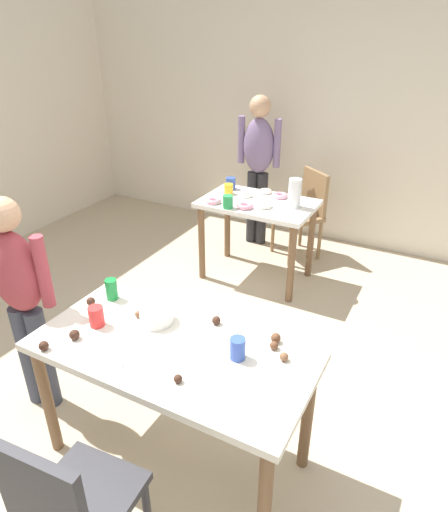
# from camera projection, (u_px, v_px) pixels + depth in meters

# --- Properties ---
(ground_plane) EXTENTS (6.40, 6.40, 0.00)m
(ground_plane) POSITION_uv_depth(u_px,v_px,m) (183.00, 448.00, 2.56)
(ground_plane) COLOR tan
(wall_back) EXTENTS (6.40, 0.10, 2.60)m
(wall_back) POSITION_uv_depth(u_px,v_px,m) (353.00, 118.00, 4.47)
(wall_back) COLOR beige
(wall_back) RESTS_ON ground_plane
(dining_table_near) EXTENTS (1.38, 0.67, 0.75)m
(dining_table_near) POSITION_uv_depth(u_px,v_px,m) (172.00, 364.00, 2.23)
(dining_table_near) COLOR silver
(dining_table_near) RESTS_ON ground_plane
(dining_table_far) EXTENTS (0.98, 0.62, 0.75)m
(dining_table_far) POSITION_uv_depth(u_px,v_px,m) (257.00, 215.00, 4.02)
(dining_table_far) COLOR white
(dining_table_far) RESTS_ON ground_plane
(chair_near_table) EXTENTS (0.43, 0.43, 0.87)m
(chair_near_table) POSITION_uv_depth(u_px,v_px,m) (69.00, 503.00, 1.74)
(chair_near_table) COLOR #2D2D33
(chair_near_table) RESTS_ON ground_plane
(chair_far_table) EXTENTS (0.56, 0.56, 0.87)m
(chair_far_table) POSITION_uv_depth(u_px,v_px,m) (305.00, 209.00, 4.49)
(chair_far_table) COLOR olive
(chair_far_table) RESTS_ON ground_plane
(person_girl_near) EXTENTS (0.46, 0.24, 1.36)m
(person_girl_near) POSITION_uv_depth(u_px,v_px,m) (20.00, 292.00, 2.52)
(person_girl_near) COLOR #383D4C
(person_girl_near) RESTS_ON ground_plane
(person_adult_far) EXTENTS (0.45, 0.22, 1.53)m
(person_adult_far) POSITION_uv_depth(u_px,v_px,m) (258.00, 159.00, 4.56)
(person_adult_far) COLOR #28282D
(person_adult_far) RESTS_ON ground_plane
(mixing_bowl) EXTENTS (0.17, 0.17, 0.07)m
(mixing_bowl) POSITION_uv_depth(u_px,v_px,m) (157.00, 316.00, 2.35)
(mixing_bowl) COLOR white
(mixing_bowl) RESTS_ON dining_table_near
(soda_can) EXTENTS (0.07, 0.07, 0.12)m
(soda_can) POSITION_uv_depth(u_px,v_px,m) (111.00, 289.00, 2.54)
(soda_can) COLOR #198438
(soda_can) RESTS_ON dining_table_near
(fork_near) EXTENTS (0.17, 0.02, 0.01)m
(fork_near) POSITION_uv_depth(u_px,v_px,m) (109.00, 361.00, 2.09)
(fork_near) COLOR silver
(fork_near) RESTS_ON dining_table_near
(cup_near_0) EXTENTS (0.07, 0.07, 0.11)m
(cup_near_0) POSITION_uv_depth(u_px,v_px,m) (238.00, 349.00, 2.09)
(cup_near_0) COLOR #3351B2
(cup_near_0) RESTS_ON dining_table_near
(cup_near_1) EXTENTS (0.08, 0.08, 0.11)m
(cup_near_1) POSITION_uv_depth(u_px,v_px,m) (96.00, 316.00, 2.32)
(cup_near_1) COLOR red
(cup_near_1) RESTS_ON dining_table_near
(cake_ball_0) EXTENTS (0.04, 0.04, 0.04)m
(cake_ball_0) POSITION_uv_depth(u_px,v_px,m) (216.00, 320.00, 2.34)
(cake_ball_0) COLOR #3D2319
(cake_ball_0) RESTS_ON dining_table_near
(cake_ball_1) EXTENTS (0.05, 0.05, 0.05)m
(cake_ball_1) POSITION_uv_depth(u_px,v_px,m) (44.00, 346.00, 2.15)
(cake_ball_1) COLOR #3D2319
(cake_ball_1) RESTS_ON dining_table_near
(cake_ball_2) EXTENTS (0.04, 0.04, 0.04)m
(cake_ball_2) POSITION_uv_depth(u_px,v_px,m) (284.00, 357.00, 2.09)
(cake_ball_2) COLOR brown
(cake_ball_2) RESTS_ON dining_table_near
(cake_ball_3) EXTENTS (0.04, 0.04, 0.04)m
(cake_ball_3) POSITION_uv_depth(u_px,v_px,m) (274.00, 345.00, 2.16)
(cake_ball_3) COLOR brown
(cake_ball_3) RESTS_ON dining_table_near
(cake_ball_4) EXTENTS (0.05, 0.05, 0.05)m
(cake_ball_4) POSITION_uv_depth(u_px,v_px,m) (91.00, 301.00, 2.50)
(cake_ball_4) COLOR #3D2319
(cake_ball_4) RESTS_ON dining_table_near
(cake_ball_5) EXTENTS (0.05, 0.05, 0.05)m
(cake_ball_5) POSITION_uv_depth(u_px,v_px,m) (276.00, 338.00, 2.21)
(cake_ball_5) COLOR brown
(cake_ball_5) RESTS_ON dining_table_near
(cake_ball_6) EXTENTS (0.04, 0.04, 0.04)m
(cake_ball_6) POSITION_uv_depth(u_px,v_px,m) (178.00, 379.00, 1.96)
(cake_ball_6) COLOR #3D2319
(cake_ball_6) RESTS_ON dining_table_near
(cake_ball_7) EXTENTS (0.04, 0.04, 0.04)m
(cake_ball_7) POSITION_uv_depth(u_px,v_px,m) (138.00, 314.00, 2.40)
(cake_ball_7) COLOR brown
(cake_ball_7) RESTS_ON dining_table_near
(cake_ball_8) EXTENTS (0.05, 0.05, 0.05)m
(cake_ball_8) POSITION_uv_depth(u_px,v_px,m) (74.00, 335.00, 2.23)
(cake_ball_8) COLOR #3D2319
(cake_ball_8) RESTS_ON dining_table_near
(pitcher_far) EXTENTS (0.11, 0.11, 0.24)m
(pitcher_far) POSITION_uv_depth(u_px,v_px,m) (295.00, 193.00, 3.79)
(pitcher_far) COLOR white
(pitcher_far) RESTS_ON dining_table_far
(cup_far_0) EXTENTS (0.09, 0.09, 0.11)m
(cup_far_0) POSITION_uv_depth(u_px,v_px,m) (231.00, 183.00, 4.23)
(cup_far_0) COLOR #3351B2
(cup_far_0) RESTS_ON dining_table_far
(cup_far_1) EXTENTS (0.09, 0.09, 0.11)m
(cup_far_1) POSITION_uv_depth(u_px,v_px,m) (228.00, 202.00, 3.79)
(cup_far_1) COLOR green
(cup_far_1) RESTS_ON dining_table_far
(cup_far_2) EXTENTS (0.08, 0.08, 0.09)m
(cup_far_2) POSITION_uv_depth(u_px,v_px,m) (229.00, 189.00, 4.12)
(cup_far_2) COLOR yellow
(cup_far_2) RESTS_ON dining_table_far
(donut_far_0) EXTENTS (0.13, 0.13, 0.04)m
(donut_far_0) POSITION_uv_depth(u_px,v_px,m) (265.00, 205.00, 3.82)
(donut_far_0) COLOR white
(donut_far_0) RESTS_ON dining_table_far
(donut_far_1) EXTENTS (0.13, 0.13, 0.04)m
(donut_far_1) POSITION_uv_depth(u_px,v_px,m) (280.00, 196.00, 4.03)
(donut_far_1) COLOR pink
(donut_far_1) RESTS_ON dining_table_far
(donut_far_2) EXTENTS (0.13, 0.13, 0.04)m
(donut_far_2) POSITION_uv_depth(u_px,v_px,m) (214.00, 201.00, 3.91)
(donut_far_2) COLOR pink
(donut_far_2) RESTS_ON dining_table_far
(donut_far_3) EXTENTS (0.14, 0.14, 0.04)m
(donut_far_3) POSITION_uv_depth(u_px,v_px,m) (245.00, 206.00, 3.81)
(donut_far_3) COLOR pink
(donut_far_3) RESTS_ON dining_table_far
(donut_far_4) EXTENTS (0.11, 0.11, 0.03)m
(donut_far_4) POSITION_uv_depth(u_px,v_px,m) (246.00, 195.00, 4.06)
(donut_far_4) COLOR white
(donut_far_4) RESTS_ON dining_table_far
(donut_far_5) EXTENTS (0.12, 0.12, 0.03)m
(donut_far_5) POSITION_uv_depth(u_px,v_px,m) (265.00, 191.00, 4.14)
(donut_far_5) COLOR white
(donut_far_5) RESTS_ON dining_table_far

